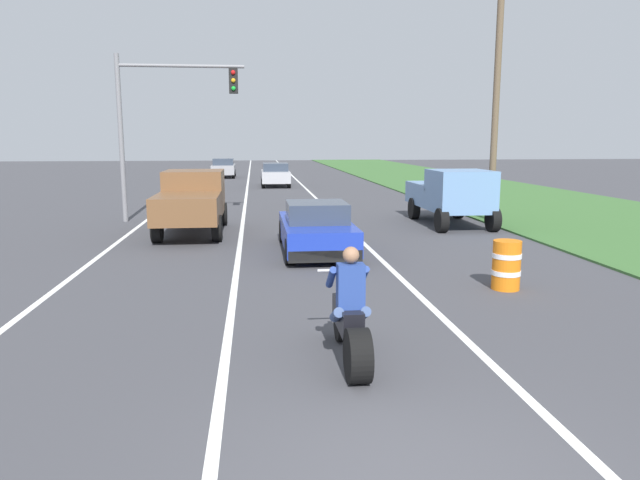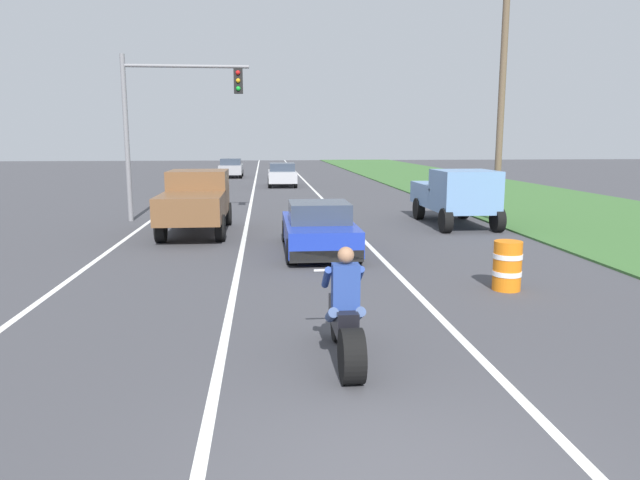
{
  "view_description": "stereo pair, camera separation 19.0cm",
  "coord_description": "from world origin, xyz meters",
  "px_view_note": "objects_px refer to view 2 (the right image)",
  "views": [
    {
      "loc": [
        -1.35,
        -4.48,
        3.01
      ],
      "look_at": [
        -0.05,
        7.04,
        1.0
      ],
      "focal_mm": 32.75,
      "sensor_mm": 36.0,
      "label": 1
    },
    {
      "loc": [
        -1.16,
        -4.5,
        3.01
      ],
      "look_at": [
        -0.05,
        7.04,
        1.0
      ],
      "focal_mm": 32.75,
      "sensor_mm": 36.0,
      "label": 2
    }
  ],
  "objects_px": {
    "construction_barrel_nearest": "(507,265)",
    "distant_car_far_ahead": "(282,174)",
    "distant_car_further_ahead": "(231,168)",
    "pickup_truck_left_lane_brown": "(196,199)",
    "sports_car_blue": "(319,229)",
    "traffic_light_mast_near": "(165,112)",
    "pickup_truck_right_shoulder_light_blue": "(455,194)",
    "motorcycle_with_rider": "(345,322)"
  },
  "relations": [
    {
      "from": "pickup_truck_right_shoulder_light_blue",
      "to": "motorcycle_with_rider",
      "type": "bearing_deg",
      "value": -114.3
    },
    {
      "from": "pickup_truck_left_lane_brown",
      "to": "traffic_light_mast_near",
      "type": "relative_size",
      "value": 0.8
    },
    {
      "from": "motorcycle_with_rider",
      "to": "construction_barrel_nearest",
      "type": "xyz_separation_m",
      "value": [
        3.79,
        3.61,
        -0.09
      ]
    },
    {
      "from": "pickup_truck_right_shoulder_light_blue",
      "to": "construction_barrel_nearest",
      "type": "relative_size",
      "value": 4.8
    },
    {
      "from": "distant_car_far_ahead",
      "to": "distant_car_further_ahead",
      "type": "relative_size",
      "value": 1.0
    },
    {
      "from": "motorcycle_with_rider",
      "to": "pickup_truck_left_lane_brown",
      "type": "distance_m",
      "value": 11.99
    },
    {
      "from": "sports_car_blue",
      "to": "construction_barrel_nearest",
      "type": "height_order",
      "value": "sports_car_blue"
    },
    {
      "from": "pickup_truck_left_lane_brown",
      "to": "pickup_truck_right_shoulder_light_blue",
      "type": "height_order",
      "value": "same"
    },
    {
      "from": "pickup_truck_right_shoulder_light_blue",
      "to": "traffic_light_mast_near",
      "type": "bearing_deg",
      "value": 168.27
    },
    {
      "from": "distant_car_far_ahead",
      "to": "distant_car_further_ahead",
      "type": "bearing_deg",
      "value": 111.91
    },
    {
      "from": "motorcycle_with_rider",
      "to": "distant_car_further_ahead",
      "type": "xyz_separation_m",
      "value": [
        -3.64,
        39.56,
        0.18
      ]
    },
    {
      "from": "construction_barrel_nearest",
      "to": "pickup_truck_left_lane_brown",
      "type": "bearing_deg",
      "value": 131.6
    },
    {
      "from": "motorcycle_with_rider",
      "to": "pickup_truck_right_shoulder_light_blue",
      "type": "distance_m",
      "value": 13.77
    },
    {
      "from": "motorcycle_with_rider",
      "to": "traffic_light_mast_near",
      "type": "bearing_deg",
      "value": 107.44
    },
    {
      "from": "pickup_truck_right_shoulder_light_blue",
      "to": "construction_barrel_nearest",
      "type": "xyz_separation_m",
      "value": [
        -1.87,
        -8.93,
        -0.6
      ]
    },
    {
      "from": "pickup_truck_left_lane_brown",
      "to": "distant_car_further_ahead",
      "type": "xyz_separation_m",
      "value": [
        -0.4,
        28.03,
        -0.33
      ]
    },
    {
      "from": "motorcycle_with_rider",
      "to": "pickup_truck_right_shoulder_light_blue",
      "type": "bearing_deg",
      "value": 65.7
    },
    {
      "from": "sports_car_blue",
      "to": "pickup_truck_left_lane_brown",
      "type": "distance_m",
      "value": 5.11
    },
    {
      "from": "sports_car_blue",
      "to": "traffic_light_mast_near",
      "type": "xyz_separation_m",
      "value": [
        -5.0,
        6.71,
        3.37
      ]
    },
    {
      "from": "pickup_truck_left_lane_brown",
      "to": "traffic_light_mast_near",
      "type": "height_order",
      "value": "traffic_light_mast_near"
    },
    {
      "from": "pickup_truck_left_lane_brown",
      "to": "construction_barrel_nearest",
      "type": "height_order",
      "value": "pickup_truck_left_lane_brown"
    },
    {
      "from": "sports_car_blue",
      "to": "pickup_truck_right_shoulder_light_blue",
      "type": "height_order",
      "value": "pickup_truck_right_shoulder_light_blue"
    },
    {
      "from": "traffic_light_mast_near",
      "to": "pickup_truck_left_lane_brown",
      "type": "bearing_deg",
      "value": -66.46
    },
    {
      "from": "traffic_light_mast_near",
      "to": "construction_barrel_nearest",
      "type": "xyz_separation_m",
      "value": [
        8.4,
        -11.07,
        -3.49
      ]
    },
    {
      "from": "distant_car_further_ahead",
      "to": "motorcycle_with_rider",
      "type": "bearing_deg",
      "value": -84.75
    },
    {
      "from": "pickup_truck_right_shoulder_light_blue",
      "to": "construction_barrel_nearest",
      "type": "bearing_deg",
      "value": -101.85
    },
    {
      "from": "distant_car_far_ahead",
      "to": "construction_barrel_nearest",
      "type": "bearing_deg",
      "value": -82.12
    },
    {
      "from": "motorcycle_with_rider",
      "to": "sports_car_blue",
      "type": "distance_m",
      "value": 7.98
    },
    {
      "from": "pickup_truck_right_shoulder_light_blue",
      "to": "distant_car_far_ahead",
      "type": "height_order",
      "value": "pickup_truck_right_shoulder_light_blue"
    },
    {
      "from": "motorcycle_with_rider",
      "to": "sports_car_blue",
      "type": "xyz_separation_m",
      "value": [
        0.39,
        7.97,
        0.04
      ]
    },
    {
      "from": "construction_barrel_nearest",
      "to": "distant_car_far_ahead",
      "type": "bearing_deg",
      "value": 97.88
    },
    {
      "from": "pickup_truck_left_lane_brown",
      "to": "distant_car_far_ahead",
      "type": "distance_m",
      "value": 19.03
    },
    {
      "from": "pickup_truck_left_lane_brown",
      "to": "distant_car_far_ahead",
      "type": "bearing_deg",
      "value": 79.87
    },
    {
      "from": "sports_car_blue",
      "to": "traffic_light_mast_near",
      "type": "height_order",
      "value": "traffic_light_mast_near"
    },
    {
      "from": "pickup_truck_left_lane_brown",
      "to": "traffic_light_mast_near",
      "type": "bearing_deg",
      "value": 113.54
    },
    {
      "from": "sports_car_blue",
      "to": "pickup_truck_right_shoulder_light_blue",
      "type": "relative_size",
      "value": 0.9
    },
    {
      "from": "sports_car_blue",
      "to": "distant_car_far_ahead",
      "type": "xyz_separation_m",
      "value": [
        -0.28,
        22.3,
        0.14
      ]
    },
    {
      "from": "pickup_truck_right_shoulder_light_blue",
      "to": "construction_barrel_nearest",
      "type": "distance_m",
      "value": 9.15
    },
    {
      "from": "pickup_truck_right_shoulder_light_blue",
      "to": "distant_car_further_ahead",
      "type": "relative_size",
      "value": 1.2
    },
    {
      "from": "distant_car_further_ahead",
      "to": "pickup_truck_right_shoulder_light_blue",
      "type": "bearing_deg",
      "value": -71.0
    },
    {
      "from": "pickup_truck_left_lane_brown",
      "to": "sports_car_blue",
      "type": "bearing_deg",
      "value": -44.48
    },
    {
      "from": "traffic_light_mast_near",
      "to": "construction_barrel_nearest",
      "type": "relative_size",
      "value": 6.0
    }
  ]
}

